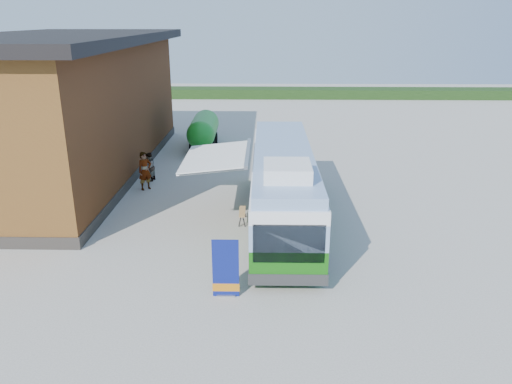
{
  "coord_description": "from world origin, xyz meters",
  "views": [
    {
      "loc": [
        0.56,
        -16.91,
        8.3
      ],
      "look_at": [
        0.12,
        2.74,
        1.4
      ],
      "focal_mm": 35.0,
      "sensor_mm": 36.0,
      "label": 1
    }
  ],
  "objects_px": {
    "picnic_table": "(256,209)",
    "banner": "(226,274)",
    "person_a": "(145,171)",
    "bus": "(283,183)",
    "person_b": "(149,167)",
    "slurry_tanker": "(204,129)"
  },
  "relations": [
    {
      "from": "person_a",
      "to": "slurry_tanker",
      "type": "relative_size",
      "value": 0.32
    },
    {
      "from": "picnic_table",
      "to": "banner",
      "type": "bearing_deg",
      "value": -98.74
    },
    {
      "from": "picnic_table",
      "to": "slurry_tanker",
      "type": "relative_size",
      "value": 0.24
    },
    {
      "from": "picnic_table",
      "to": "person_b",
      "type": "height_order",
      "value": "person_b"
    },
    {
      "from": "person_b",
      "to": "banner",
      "type": "bearing_deg",
      "value": 34.77
    },
    {
      "from": "banner",
      "to": "person_b",
      "type": "height_order",
      "value": "banner"
    },
    {
      "from": "picnic_table",
      "to": "bus",
      "type": "bearing_deg",
      "value": -1.33
    },
    {
      "from": "bus",
      "to": "banner",
      "type": "height_order",
      "value": "bus"
    },
    {
      "from": "person_a",
      "to": "person_b",
      "type": "relative_size",
      "value": 1.26
    },
    {
      "from": "bus",
      "to": "banner",
      "type": "relative_size",
      "value": 6.14
    },
    {
      "from": "bus",
      "to": "slurry_tanker",
      "type": "height_order",
      "value": "bus"
    },
    {
      "from": "bus",
      "to": "banner",
      "type": "distance_m",
      "value": 6.43
    },
    {
      "from": "banner",
      "to": "picnic_table",
      "type": "bearing_deg",
      "value": 82.23
    },
    {
      "from": "bus",
      "to": "slurry_tanker",
      "type": "xyz_separation_m",
      "value": [
        -4.89,
        12.73,
        -0.47
      ]
    },
    {
      "from": "bus",
      "to": "slurry_tanker",
      "type": "bearing_deg",
      "value": 110.74
    },
    {
      "from": "banner",
      "to": "picnic_table",
      "type": "height_order",
      "value": "banner"
    },
    {
      "from": "bus",
      "to": "person_b",
      "type": "bearing_deg",
      "value": 141.09
    },
    {
      "from": "bus",
      "to": "picnic_table",
      "type": "xyz_separation_m",
      "value": [
        -1.12,
        0.0,
        -1.15
      ]
    },
    {
      "from": "banner",
      "to": "person_a",
      "type": "distance_m",
      "value": 11.35
    },
    {
      "from": "person_a",
      "to": "slurry_tanker",
      "type": "height_order",
      "value": "slurry_tanker"
    },
    {
      "from": "banner",
      "to": "person_b",
      "type": "relative_size",
      "value": 1.25
    },
    {
      "from": "person_a",
      "to": "bus",
      "type": "bearing_deg",
      "value": -71.2
    }
  ]
}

